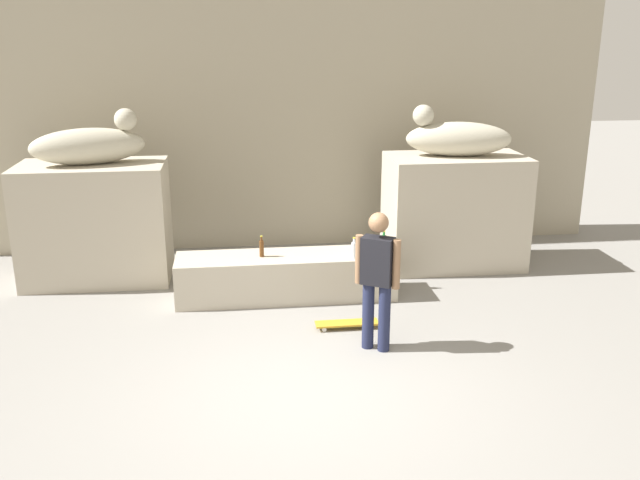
# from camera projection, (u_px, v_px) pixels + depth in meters

# --- Properties ---
(ground_plane) EXTENTS (40.00, 40.00, 0.00)m
(ground_plane) POSITION_uv_depth(u_px,v_px,m) (305.00, 390.00, 7.24)
(ground_plane) COLOR gray
(facade_wall) EXTENTS (11.15, 0.60, 6.51)m
(facade_wall) POSITION_uv_depth(u_px,v_px,m) (271.00, 52.00, 11.36)
(facade_wall) COLOR #AAA18A
(facade_wall) RESTS_ON ground_plane
(pedestal_left) EXTENTS (2.11, 1.17, 1.76)m
(pedestal_left) POSITION_uv_depth(u_px,v_px,m) (96.00, 223.00, 10.19)
(pedestal_left) COLOR #B7AD99
(pedestal_left) RESTS_ON ground_plane
(pedestal_right) EXTENTS (2.11, 1.17, 1.76)m
(pedestal_right) POSITION_uv_depth(u_px,v_px,m) (454.00, 211.00, 10.82)
(pedestal_right) COLOR #B7AD99
(pedestal_right) RESTS_ON ground_plane
(statue_reclining_left) EXTENTS (1.69, 0.94, 0.78)m
(statue_reclining_left) POSITION_uv_depth(u_px,v_px,m) (90.00, 144.00, 9.86)
(statue_reclining_left) COLOR #BEB8A2
(statue_reclining_left) RESTS_ON pedestal_left
(statue_reclining_right) EXTENTS (1.67, 0.81, 0.78)m
(statue_reclining_right) POSITION_uv_depth(u_px,v_px,m) (456.00, 137.00, 10.48)
(statue_reclining_right) COLOR #BEB8A2
(statue_reclining_right) RESTS_ON pedestal_right
(ledge_block) EXTENTS (3.04, 0.75, 0.62)m
(ledge_block) POSITION_uv_depth(u_px,v_px,m) (286.00, 276.00, 9.64)
(ledge_block) COLOR #B7AD99
(ledge_block) RESTS_ON ground_plane
(skater) EXTENTS (0.48, 0.36, 1.67)m
(skater) POSITION_uv_depth(u_px,v_px,m) (377.00, 276.00, 7.91)
(skater) COLOR #1E233F
(skater) RESTS_ON ground_plane
(skateboard) EXTENTS (0.80, 0.20, 0.08)m
(skateboard) POSITION_uv_depth(u_px,v_px,m) (347.00, 323.00, 8.71)
(skateboard) COLOR gold
(skateboard) RESTS_ON ground_plane
(bottle_clear) EXTENTS (0.07, 0.07, 0.30)m
(bottle_clear) POSITION_uv_depth(u_px,v_px,m) (354.00, 250.00, 9.39)
(bottle_clear) COLOR silver
(bottle_clear) RESTS_ON ledge_block
(bottle_green) EXTENTS (0.08, 0.08, 0.26)m
(bottle_green) POSITION_uv_depth(u_px,v_px,m) (384.00, 241.00, 9.82)
(bottle_green) COLOR #1E722D
(bottle_green) RESTS_ON ledge_block
(bottle_brown) EXTENTS (0.06, 0.06, 0.30)m
(bottle_brown) POSITION_uv_depth(u_px,v_px,m) (262.00, 248.00, 9.46)
(bottle_brown) COLOR #593314
(bottle_brown) RESTS_ON ledge_block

